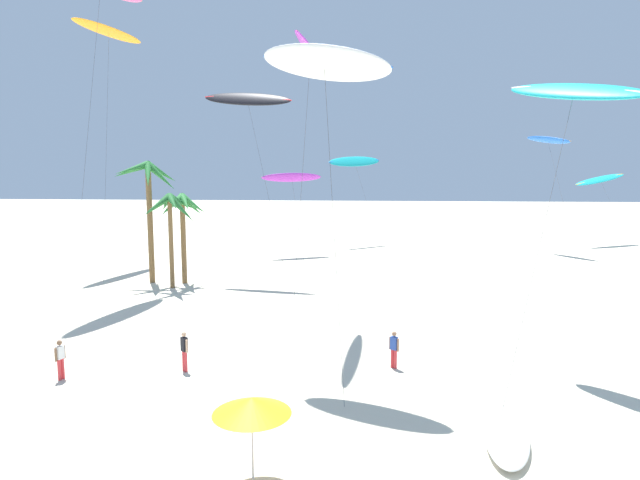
# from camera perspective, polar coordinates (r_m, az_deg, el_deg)

# --- Properties ---
(palm_tree_0) EXTENTS (4.87, 4.98, 9.21)m
(palm_tree_0) POSITION_cam_1_polar(r_m,az_deg,el_deg) (42.28, -17.80, 5.62)
(palm_tree_0) COLOR brown
(palm_tree_0) RESTS_ON ground
(palm_tree_1) EXTENTS (3.67, 4.06, 6.83)m
(palm_tree_1) POSITION_cam_1_polar(r_m,az_deg,el_deg) (41.38, -14.41, 3.09)
(palm_tree_1) COLOR brown
(palm_tree_1) RESTS_ON ground
(palm_tree_2) EXTENTS (4.19, 4.55, 6.90)m
(palm_tree_2) POSITION_cam_1_polar(r_m,az_deg,el_deg) (39.90, -15.68, 3.12)
(palm_tree_2) COLOR brown
(palm_tree_2) RESTS_ON ground
(flying_kite_0) EXTENTS (1.48, 9.29, 15.11)m
(flying_kite_0) POSITION_cam_1_polar(r_m,az_deg,el_deg) (29.16, -1.00, 19.38)
(flying_kite_0) COLOR purple
(flying_kite_0) RESTS_ON ground
(flying_kite_1) EXTENTS (3.83, 12.21, 12.44)m
(flying_kite_1) POSITION_cam_1_polar(r_m,az_deg,el_deg) (60.80, 23.05, 9.76)
(flying_kite_1) COLOR blue
(flying_kite_1) RESTS_ON ground
(flying_kite_2) EXTENTS (7.57, 9.78, 8.45)m
(flying_kite_2) POSITION_cam_1_polar(r_m,az_deg,el_deg) (70.24, 27.61, 5.72)
(flying_kite_2) COLOR #19B2B7
(flying_kite_2) RESTS_ON ground
(flying_kite_3) EXTENTS (6.38, 8.73, 12.57)m
(flying_kite_3) POSITION_cam_1_polar(r_m,az_deg,el_deg) (24.64, 25.37, 14.08)
(flying_kite_3) COLOR #19B2B7
(flying_kite_3) RESTS_ON ground
(flying_kite_4) EXTENTS (6.36, 8.60, 10.37)m
(flying_kite_4) POSITION_cam_1_polar(r_m,az_deg,el_deg) (62.20, 3.70, 8.33)
(flying_kite_4) COLOR #19B2B7
(flying_kite_4) RESTS_ON ground
(flying_kite_6) EXTENTS (4.39, 12.93, 21.05)m
(flying_kite_6) POSITION_cam_1_polar(r_m,az_deg,el_deg) (54.05, -21.51, 19.89)
(flying_kite_6) COLOR orange
(flying_kite_6) RESTS_ON ground
(flying_kite_7) EXTENTS (6.04, 7.47, 8.42)m
(flying_kite_7) POSITION_cam_1_polar(r_m,az_deg,el_deg) (54.15, -3.02, 6.67)
(flying_kite_7) COLOR purple
(flying_kite_7) RESTS_ON ground
(flying_kite_8) EXTENTS (7.26, 5.23, 14.77)m
(flying_kite_8) POSITION_cam_1_polar(r_m,az_deg,el_deg) (42.46, -7.71, 14.62)
(flying_kite_8) COLOR black
(flying_kite_8) RESTS_ON ground
(flying_kite_9) EXTENTS (5.74, 5.47, 13.96)m
(flying_kite_9) POSITION_cam_1_polar(r_m,az_deg,el_deg) (22.53, 0.46, 18.33)
(flying_kite_9) COLOR white
(flying_kite_9) RESTS_ON ground
(grounded_kite_0) EXTENTS (2.17, 4.38, 0.44)m
(grounded_kite_0) POSITION_cam_1_polar(r_m,az_deg,el_deg) (18.80, 19.22, -19.02)
(grounded_kite_0) COLOR white
(grounded_kite_0) RESTS_ON ground
(person_near_left) EXTENTS (0.42, 0.35, 1.63)m
(person_near_left) POSITION_cam_1_polar(r_m,az_deg,el_deg) (23.73, 7.86, -11.29)
(person_near_left) COLOR red
(person_near_left) RESTS_ON ground
(person_near_right) EXTENTS (0.40, 0.38, 1.73)m
(person_near_right) POSITION_cam_1_polar(r_m,az_deg,el_deg) (23.82, -14.20, -11.23)
(person_near_right) COLOR red
(person_near_right) RESTS_ON ground
(person_far_watcher) EXTENTS (0.28, 0.49, 1.66)m
(person_far_watcher) POSITION_cam_1_polar(r_m,az_deg,el_deg) (24.66, -25.87, -11.20)
(person_far_watcher) COLOR red
(person_far_watcher) RESTS_ON ground
(beach_umbrella) EXTENTS (2.13, 2.13, 2.47)m
(beach_umbrella) POSITION_cam_1_polar(r_m,az_deg,el_deg) (15.05, -7.25, -17.05)
(beach_umbrella) COLOR beige
(beach_umbrella) RESTS_ON ground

